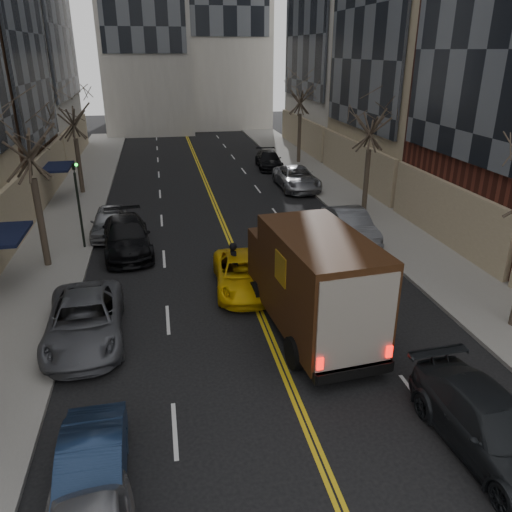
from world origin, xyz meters
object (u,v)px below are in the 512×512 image
Objects in this scene: ups_truck at (312,282)px; taxi at (243,274)px; observer_sedan at (491,427)px; pedestrian at (234,263)px.

taxi is at bearing 109.26° from ups_truck.
taxi is (-1.78, 3.89, -1.27)m from ups_truck.
ups_truck is 7.05m from observer_sedan.
ups_truck reaches higher than pedestrian.
pedestrian is at bearing 109.15° from ups_truck.
observer_sedan is 11.22m from taxi.
pedestrian is (-4.76, 10.87, 0.19)m from observer_sedan.
ups_truck is 4.46m from taxi.
ups_truck is at bearing -61.85° from taxi.
taxi is (-4.50, 10.28, -0.07)m from observer_sedan.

